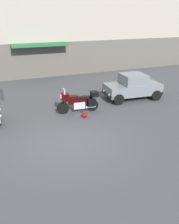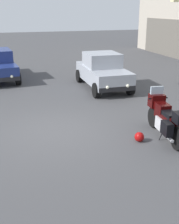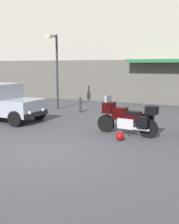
{
  "view_description": "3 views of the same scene",
  "coord_description": "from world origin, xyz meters",
  "px_view_note": "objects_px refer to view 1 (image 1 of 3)",
  "views": [
    {
      "loc": [
        -2.55,
        -8.3,
        4.91
      ],
      "look_at": [
        1.12,
        0.65,
        0.93
      ],
      "focal_mm": 38.2,
      "sensor_mm": 36.0,
      "label": 1
    },
    {
      "loc": [
        8.28,
        -1.46,
        3.61
      ],
      "look_at": [
        1.04,
        0.78,
        0.9
      ],
      "focal_mm": 46.75,
      "sensor_mm": 36.0,
      "label": 2
    },
    {
      "loc": [
        4.31,
        -6.27,
        2.42
      ],
      "look_at": [
        0.86,
        1.08,
        1.06
      ],
      "focal_mm": 44.57,
      "sensor_mm": 36.0,
      "label": 3
    }
  ],
  "objects_px": {
    "motorcycle": "(79,101)",
    "bollard_curbside": "(2,94)",
    "helmet": "(85,115)",
    "car_compact_side": "(132,87)"
  },
  "relations": [
    {
      "from": "car_compact_side",
      "to": "bollard_curbside",
      "type": "bearing_deg",
      "value": -15.27
    },
    {
      "from": "helmet",
      "to": "bollard_curbside",
      "type": "bearing_deg",
      "value": 130.14
    },
    {
      "from": "motorcycle",
      "to": "bollard_curbside",
      "type": "relative_size",
      "value": 2.79
    },
    {
      "from": "helmet",
      "to": "bollard_curbside",
      "type": "distance_m",
      "value": 5.77
    },
    {
      "from": "helmet",
      "to": "bollard_curbside",
      "type": "height_order",
      "value": "bollard_curbside"
    },
    {
      "from": "motorcycle",
      "to": "bollard_curbside",
      "type": "distance_m",
      "value": 5.15
    },
    {
      "from": "motorcycle",
      "to": "car_compact_side",
      "type": "xyz_separation_m",
      "value": [
        3.84,
        0.84,
        0.15
      ]
    },
    {
      "from": "helmet",
      "to": "car_compact_side",
      "type": "xyz_separation_m",
      "value": [
        3.82,
        1.67,
        0.63
      ]
    },
    {
      "from": "helmet",
      "to": "car_compact_side",
      "type": "bearing_deg",
      "value": 23.58
    },
    {
      "from": "motorcycle",
      "to": "bollard_curbside",
      "type": "bearing_deg",
      "value": -38.03
    }
  ]
}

